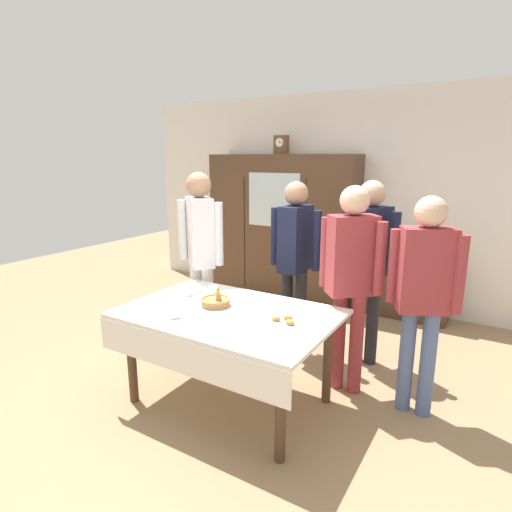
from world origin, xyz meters
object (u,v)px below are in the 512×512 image
Objects in this scene: book_stack at (409,247)px; pastry_plate at (284,322)px; tea_cup_mid_right at (188,293)px; bookshelf_low at (406,283)px; mantel_clock at (281,145)px; person_behind_table_right at (351,270)px; tea_cup_mid_left at (213,290)px; bread_basket at (216,301)px; spoon_near_right at (207,316)px; dining_table at (226,325)px; person_beside_shelf at (200,244)px; person_behind_table_left at (424,286)px; tea_cup_near_right at (175,315)px; wall_cabinet at (281,227)px; person_near_right_end at (295,251)px; spoon_center at (221,327)px; person_by_cabinet at (368,255)px.

book_stack reaches higher than pastry_plate.
bookshelf_low is at bearing 63.06° from tea_cup_mid_right.
mantel_clock reaches higher than person_behind_table_right.
tea_cup_mid_left is (0.56, -2.26, -1.27)m from mantel_clock.
tea_cup_mid_right is 0.34m from bread_basket.
tea_cup_mid_left is at bearing 122.25° from spoon_near_right.
spoon_near_right is (-0.07, -0.14, 0.10)m from dining_table.
person_beside_shelf is 1.07× the size of person_behind_table_left.
bookshelf_low is (0.77, 2.64, -0.24)m from dining_table.
pastry_plate is at bearing -96.72° from book_stack.
tea_cup_mid_left is 1.68m from person_behind_table_left.
bread_basket is at bearing 77.14° from tea_cup_near_right.
person_behind_table_left is at bearing -41.58° from mantel_clock.
person_behind_table_left is (1.76, 0.50, 0.22)m from tea_cup_mid_right.
tea_cup_mid_left is 0.61m from person_beside_shelf.
tea_cup_near_right is at bearing -79.41° from tea_cup_mid_left.
wall_cabinet is 1.93m from person_beside_shelf.
dining_table is 1.17m from person_near_right_end.
bread_basket reaches higher than bookshelf_low.
wall_cabinet is 2.48m from tea_cup_mid_right.
mantel_clock is 1.85× the size of tea_cup_mid_left.
spoon_center is 1.39m from person_near_right_end.
person_behind_table_right is at bearing 45.25° from tea_cup_near_right.
person_beside_shelf is at bearing 118.41° from tea_cup_near_right.
spoon_center is 0.07× the size of person_behind_table_left.
wall_cabinet is (-0.90, 2.59, 0.31)m from dining_table.
bread_basket is 0.14× the size of person_near_right_end.
tea_cup_near_right is (-1.02, -2.93, -0.08)m from book_stack.
bookshelf_low is 7.56× the size of tea_cup_mid_right.
person_behind_table_right is (0.03, -0.56, -0.01)m from person_by_cabinet.
person_behind_table_right is at bearing 0.42° from person_beside_shelf.
person_behind_table_left is at bearing -76.01° from book_stack.
bread_basket reaches higher than tea_cup_mid_right.
person_behind_table_right is (0.59, 0.93, 0.27)m from spoon_center.
spoon_center is 0.07× the size of person_by_cabinet.
dining_table is at bearing -41.25° from person_beside_shelf.
dining_table is 2.76m from wall_cabinet.
person_by_cabinet is (-0.08, -1.40, 0.62)m from bookshelf_low.
dining_table is 12.24× the size of tea_cup_mid_right.
bookshelf_low is 4.64× the size of book_stack.
tea_cup_mid_left reaches higher than spoon_near_right.
pastry_plate is (-0.31, -2.60, 0.35)m from bookshelf_low.
dining_table is 0.19m from spoon_near_right.
spoon_near_right is (0.83, -2.73, -0.21)m from wall_cabinet.
person_by_cabinet is at bearing 92.93° from person_behind_table_right.
book_stack is 0.76× the size of pastry_plate.
wall_cabinet is 1.22× the size of person_behind_table_right.
mantel_clock reaches higher than book_stack.
mantel_clock is at bearing -178.27° from bookshelf_low.
person_near_right_end reaches higher than bread_basket.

